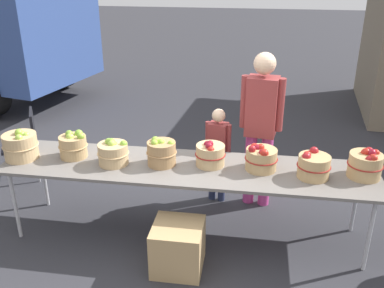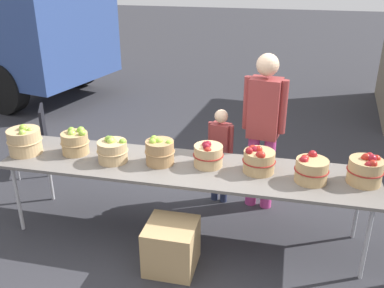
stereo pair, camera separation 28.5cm
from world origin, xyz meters
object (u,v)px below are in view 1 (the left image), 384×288
object	(u,v)px
vendor_adult	(261,119)
folding_chair	(25,140)
apple_basket_green_0	(21,146)
apple_basket_green_3	(161,152)
apple_basket_red_0	(210,154)
apple_basket_green_1	(73,146)
produce_crate	(178,247)
apple_basket_red_3	(366,164)
market_table	(187,170)
apple_basket_red_1	(261,158)
apple_basket_red_2	(313,165)
apple_basket_green_2	(113,153)
child_customer	(218,148)

from	to	relation	value
vendor_adult	folding_chair	world-z (taller)	vendor_adult
apple_basket_green_0	apple_basket_green_3	bearing A→B (deg)	3.02
apple_basket_green_3	apple_basket_red_0	size ratio (longest dim) A/B	1.00
apple_basket_green_1	folding_chair	distance (m)	1.37
produce_crate	apple_basket_red_3	bearing A→B (deg)	19.23
apple_basket_green_3	vendor_adult	size ratio (longest dim) A/B	0.17
market_table	apple_basket_green_3	bearing A→B (deg)	177.05
folding_chair	apple_basket_red_1	bearing A→B (deg)	45.97
apple_basket_red_2	apple_basket_green_2	bearing A→B (deg)	-179.59
apple_basket_green_3	child_customer	size ratio (longest dim) A/B	0.26
apple_basket_red_3	apple_basket_red_1	bearing A→B (deg)	179.51
apple_basket_green_3	apple_basket_red_1	bearing A→B (deg)	2.15
apple_basket_green_0	folding_chair	world-z (taller)	apple_basket_green_0
apple_basket_red_0	vendor_adult	size ratio (longest dim) A/B	0.17
apple_basket_red_2	apple_basket_red_3	size ratio (longest dim) A/B	0.97
apple_basket_red_2	vendor_adult	bearing A→B (deg)	122.75
apple_basket_red_1	apple_basket_red_3	xyz separation A→B (m)	(0.91, -0.01, 0.01)
apple_basket_red_2	child_customer	world-z (taller)	child_customer
folding_chair	apple_basket_green_1	bearing A→B (deg)	22.85
market_table	apple_basket_green_0	xyz separation A→B (m)	(-1.62, -0.06, 0.16)
apple_basket_red_3	folding_chair	size ratio (longest dim) A/B	0.36
apple_basket_red_0	vendor_adult	xyz separation A→B (m)	(0.46, 0.64, 0.14)
apple_basket_red_0	market_table	bearing A→B (deg)	-162.74
apple_basket_red_1	produce_crate	distance (m)	1.09
apple_basket_green_0	apple_basket_green_2	size ratio (longest dim) A/B	1.13
apple_basket_green_2	apple_basket_red_0	xyz separation A→B (m)	(0.90, 0.11, -0.00)
apple_basket_red_3	child_customer	size ratio (longest dim) A/B	0.28
apple_basket_red_0	produce_crate	xyz separation A→B (m)	(-0.21, -0.58, -0.64)
apple_basket_red_3	produce_crate	xyz separation A→B (m)	(-1.59, -0.55, -0.66)
market_table	apple_basket_red_1	xyz separation A→B (m)	(0.68, 0.05, 0.14)
apple_basket_green_1	folding_chair	world-z (taller)	apple_basket_green_1
apple_basket_green_2	vendor_adult	size ratio (longest dim) A/B	0.18
apple_basket_red_1	apple_basket_red_3	size ratio (longest dim) A/B	0.98
apple_basket_green_3	produce_crate	distance (m)	0.88
apple_basket_red_2	apple_basket_red_1	bearing A→B (deg)	170.46
apple_basket_red_3	produce_crate	distance (m)	1.81
apple_basket_red_1	apple_basket_green_0	bearing A→B (deg)	-177.33
apple_basket_green_2	apple_basket_red_0	bearing A→B (deg)	6.79
apple_basket_green_0	apple_basket_green_1	xyz separation A→B (m)	(0.49, 0.11, -0.01)
apple_basket_green_1	apple_basket_green_0	bearing A→B (deg)	-167.77
produce_crate	apple_basket_green_2	bearing A→B (deg)	145.92
apple_basket_red_3	apple_basket_green_1	bearing A→B (deg)	179.86
apple_basket_red_2	child_customer	xyz separation A→B (m)	(-0.91, 0.73, -0.22)
apple_basket_red_1	apple_basket_red_0	bearing A→B (deg)	177.87
apple_basket_green_1	produce_crate	bearing A→B (deg)	-26.44
market_table	folding_chair	bearing A→B (deg)	157.38
apple_basket_red_0	vendor_adult	world-z (taller)	vendor_adult
apple_basket_red_1	produce_crate	world-z (taller)	apple_basket_red_1
apple_basket_green_2	apple_basket_green_3	size ratio (longest dim) A/B	1.04
vendor_adult	apple_basket_red_1	bearing A→B (deg)	99.62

